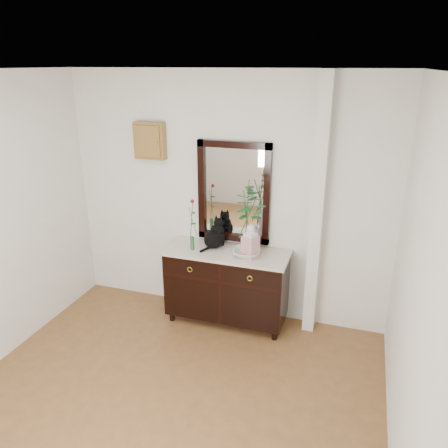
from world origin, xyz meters
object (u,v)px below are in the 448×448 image
(lotus_bowl, at_px, (246,253))
(ginger_jar, at_px, (250,241))
(cat, at_px, (215,233))
(sideboard, at_px, (227,283))

(lotus_bowl, height_order, ginger_jar, ginger_jar)
(cat, bearing_deg, sideboard, -2.60)
(lotus_bowl, bearing_deg, sideboard, 169.05)
(lotus_bowl, distance_m, ginger_jar, 0.16)
(ginger_jar, bearing_deg, sideboard, 166.60)
(cat, relative_size, lotus_bowl, 1.15)
(sideboard, relative_size, cat, 4.04)
(sideboard, height_order, cat, cat)
(sideboard, height_order, ginger_jar, ginger_jar)
(sideboard, relative_size, lotus_bowl, 4.63)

